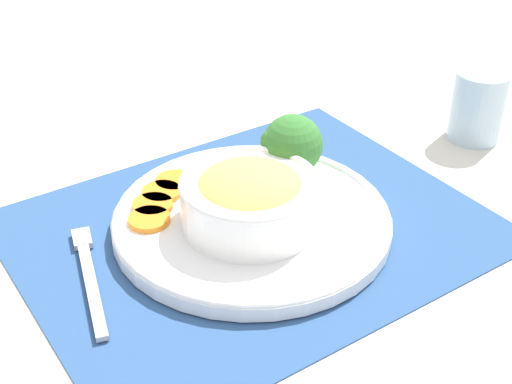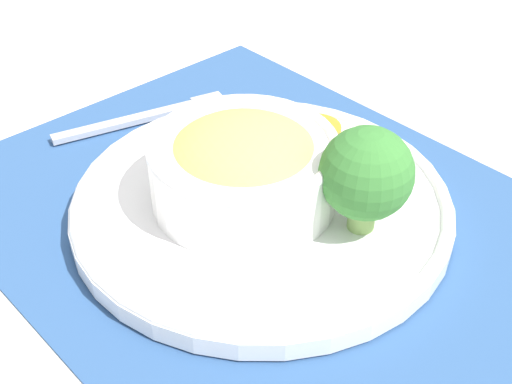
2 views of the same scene
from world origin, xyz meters
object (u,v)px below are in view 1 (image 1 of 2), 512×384
object	(u,v)px
bowl	(250,197)
fork	(88,269)
broccoli_floret	(292,145)
water_glass	(477,109)

from	to	relation	value
bowl	fork	world-z (taller)	bowl
broccoli_floret	fork	distance (m)	0.27
bowl	water_glass	distance (m)	0.39
broccoli_floret	fork	bearing A→B (deg)	-175.68
broccoli_floret	fork	xyz separation A→B (m)	(-0.26, -0.02, -0.06)
bowl	broccoli_floret	world-z (taller)	broccoli_floret
water_glass	fork	size ratio (longest dim) A/B	0.54
bowl	fork	size ratio (longest dim) A/B	0.85
water_glass	fork	world-z (taller)	water_glass
broccoli_floret	fork	size ratio (longest dim) A/B	0.48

